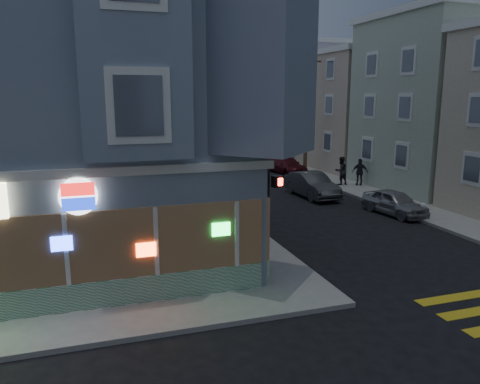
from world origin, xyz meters
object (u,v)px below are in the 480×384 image
parked_car_d (249,156)px  traffic_signal (270,159)px  street_tree_near (278,120)px  parked_car_c (287,165)px  pedestrian_b (360,172)px  pedestrian_a (341,171)px  utility_pole (306,112)px  parked_car_a (395,202)px  fire_hydrant (423,210)px  street_tree_far (249,116)px  parked_car_b (312,185)px

parked_car_d → traffic_signal: size_ratio=0.94×
street_tree_near → parked_car_c: bearing=-105.6°
street_tree_near → traffic_signal: traffic_signal is taller
parked_car_d → pedestrian_b: bearing=-76.1°
parked_car_d → pedestrian_a: bearing=-80.4°
utility_pole → traffic_signal: size_ratio=1.57×
parked_car_a → fire_hydrant: size_ratio=5.15×
traffic_signal → parked_car_c: bearing=45.5°
street_tree_near → parked_car_d: bearing=176.3°
street_tree_near → pedestrian_a: street_tree_near is taller
pedestrian_a → pedestrian_b: (1.09, -0.58, -0.05)m
fire_hydrant → street_tree_far: bearing=88.2°
street_tree_far → fire_hydrant: size_ratio=7.25×
traffic_signal → street_tree_near: bearing=47.5°
street_tree_far → fire_hydrant: 28.81m
street_tree_near → parked_car_d: size_ratio=0.98×
street_tree_far → pedestrian_b: size_ratio=2.97×
utility_pole → parked_car_d: size_ratio=1.67×
pedestrian_b → parked_car_d: pedestrian_b is taller
street_tree_far → pedestrian_b: bearing=-87.7°
utility_pole → street_tree_near: 6.06m
pedestrian_a → pedestrian_b: bearing=143.3°
parked_car_b → parked_car_c: parked_car_b is taller
street_tree_far → parked_car_c: bearing=-96.4°
pedestrian_a → traffic_signal: size_ratio=0.33×
pedestrian_a → parked_car_b: 4.06m
pedestrian_a → fire_hydrant: 8.98m
street_tree_far → street_tree_near: bearing=-90.0°
street_tree_far → parked_car_c: 13.86m
utility_pole → street_tree_near: bearing=88.1°
pedestrian_a → parked_car_a: pedestrian_a is taller
street_tree_far → parked_car_d: street_tree_far is taller
street_tree_far → pedestrian_a: bearing=-90.9°
street_tree_near → pedestrian_b: size_ratio=2.97×
parked_car_a → parked_car_d: size_ratio=0.70×
pedestrian_b → fire_hydrant: size_ratio=2.44×
parked_car_a → parked_car_b: parked_car_b is taller
fire_hydrant → pedestrian_a: bearing=86.1°
parked_car_d → fire_hydrant: (1.77, -20.76, -0.22)m
parked_car_a → parked_car_b: bearing=104.8°
street_tree_near → parked_car_b: (-3.60, -13.97, -3.19)m
traffic_signal → utility_pole: bearing=41.8°
pedestrian_b → fire_hydrant: 8.56m
utility_pole → parked_car_a: utility_pole is taller
pedestrian_a → fire_hydrant: bearing=77.1°
street_tree_far → parked_car_c: size_ratio=1.21×
pedestrian_b → parked_car_a: bearing=93.2°
parked_car_a → parked_car_c: size_ratio=0.86×
street_tree_far → parked_car_b: size_ratio=1.17×
street_tree_far → parked_car_a: size_ratio=1.41×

